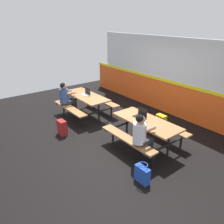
# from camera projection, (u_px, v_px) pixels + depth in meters

# --- Properties ---
(ground_plane) EXTENTS (10.00, 10.00, 0.02)m
(ground_plane) POSITION_uv_depth(u_px,v_px,m) (111.00, 129.00, 6.82)
(ground_plane) COLOR black
(accent_backdrop) EXTENTS (8.00, 0.14, 2.60)m
(accent_backdrop) POSITION_uv_depth(u_px,v_px,m) (166.00, 77.00, 7.68)
(accent_backdrop) COLOR #E55119
(accent_backdrop) RESTS_ON ground
(picnic_table_left) EXTENTS (1.84, 1.57, 0.74)m
(picnic_table_left) POSITION_uv_depth(u_px,v_px,m) (86.00, 100.00, 7.53)
(picnic_table_left) COLOR #9E6B3D
(picnic_table_left) RESTS_ON ground
(picnic_table_right) EXTENTS (1.84, 1.57, 0.74)m
(picnic_table_right) POSITION_uv_depth(u_px,v_px,m) (146.00, 126.00, 5.69)
(picnic_table_right) COLOR #9E6B3D
(picnic_table_right) RESTS_ON ground
(student_nearer) EXTENTS (0.36, 0.53, 1.21)m
(student_nearer) POSITION_uv_depth(u_px,v_px,m) (66.00, 97.00, 7.42)
(student_nearer) COLOR #2D2D38
(student_nearer) RESTS_ON ground
(student_further) EXTENTS (0.36, 0.53, 1.21)m
(student_further) POSITION_uv_depth(u_px,v_px,m) (142.00, 134.00, 5.05)
(student_further) COLOR #2D2D38
(student_further) RESTS_ON ground
(laptop_silver) EXTENTS (0.32, 0.22, 0.22)m
(laptop_silver) POSITION_uv_depth(u_px,v_px,m) (86.00, 93.00, 7.51)
(laptop_silver) COLOR silver
(laptop_silver) RESTS_ON picnic_table_left
(laptop_dark) EXTENTS (0.32, 0.22, 0.22)m
(laptop_dark) POSITION_uv_depth(u_px,v_px,m) (140.00, 115.00, 5.82)
(laptop_dark) COLOR black
(laptop_dark) RESTS_ON picnic_table_right
(backpack_dark) EXTENTS (0.30, 0.22, 0.44)m
(backpack_dark) POSITION_uv_depth(u_px,v_px,m) (62.00, 128.00, 6.41)
(backpack_dark) COLOR maroon
(backpack_dark) RESTS_ON ground
(tote_bag_bright) EXTENTS (0.34, 0.21, 0.43)m
(tote_bag_bright) POSITION_uv_depth(u_px,v_px,m) (142.00, 174.00, 4.54)
(tote_bag_bright) COLOR #1E47B2
(tote_bag_bright) RESTS_ON ground
(satchel_spare) EXTENTS (0.30, 0.22, 0.44)m
(satchel_spare) POSITION_uv_depth(u_px,v_px,m) (161.00, 122.00, 6.77)
(satchel_spare) COLOR yellow
(satchel_spare) RESTS_ON ground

